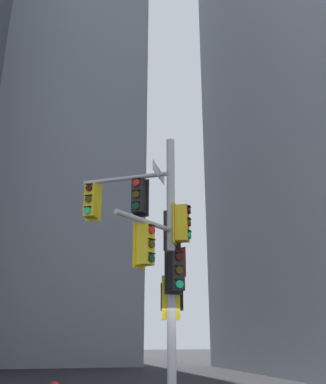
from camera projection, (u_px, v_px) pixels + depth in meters
building_mid_block at (65, 88)px, 39.47m from camera, size 13.05×13.05×47.68m
signal_pole_assembly at (157, 244)px, 11.47m from camera, size 2.92×3.11×7.28m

